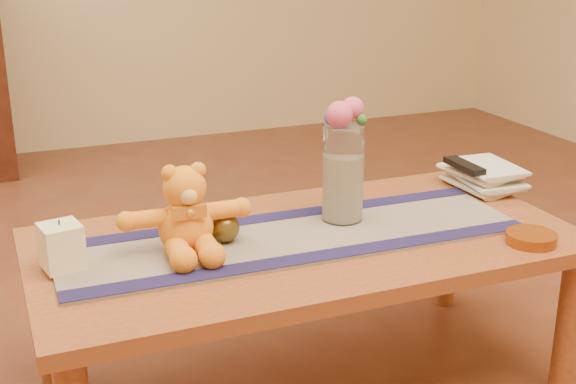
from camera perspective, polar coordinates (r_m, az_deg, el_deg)
name	(u,v)px	position (r m, az deg, el deg)	size (l,w,h in m)	color
coffee_table_top	(306,244)	(2.00, 1.33, -3.89)	(1.40, 0.70, 0.04)	brown
table_leg_fr	(569,326)	(2.21, 20.11, -9.31)	(0.07, 0.07, 0.41)	brown
table_leg_bl	(48,317)	(2.22, -17.39, -8.80)	(0.07, 0.07, 0.41)	brown
table_leg_br	(447,247)	(2.61, 11.71, -3.99)	(0.07, 0.07, 0.41)	brown
persian_runner	(293,237)	(1.98, 0.41, -3.35)	(1.20, 0.35, 0.01)	#211A49
runner_border_near	(316,256)	(1.86, 2.06, -4.80)	(1.20, 0.06, 0.00)	#191540
runner_border_far	(274,216)	(2.11, -1.05, -1.83)	(1.20, 0.06, 0.00)	#191540
teddy_bear	(185,210)	(1.88, -7.63, -1.30)	(0.31, 0.25, 0.21)	orange
pillar_candle	(62,246)	(1.86, -16.44, -3.87)	(0.09, 0.09, 0.11)	#F8EEB7
candle_wick	(59,222)	(1.84, -16.61, -2.17)	(0.00, 0.00, 0.01)	black
glass_vase	(343,174)	(2.05, 4.11, 1.37)	(0.11, 0.11, 0.26)	silver
potpourri_fill	(343,187)	(2.06, 4.08, 0.34)	(0.09, 0.09, 0.18)	beige
rose_left	(339,115)	(1.99, 3.83, 5.75)	(0.07, 0.07, 0.07)	#D34A75
rose_right	(352,108)	(2.02, 4.80, 6.22)	(0.06, 0.06, 0.06)	#D34A75
blue_flower_back	(342,112)	(2.05, 4.03, 5.90)	(0.04, 0.04, 0.04)	#49499F
blue_flower_side	(331,118)	(2.02, 3.19, 5.49)	(0.04, 0.04, 0.04)	#49499F
leaf_sprig	(362,120)	(2.01, 5.48, 5.35)	(0.03, 0.03, 0.03)	#33662D
bronze_ball	(225,227)	(1.94, -4.72, -2.63)	(0.08, 0.08, 0.08)	brown
book_bottom	(460,188)	(2.39, 12.66, 0.28)	(0.17, 0.22, 0.02)	beige
book_lower	(463,182)	(2.38, 12.84, 0.70)	(0.16, 0.22, 0.02)	beige
book_upper	(459,176)	(2.37, 12.56, 1.15)	(0.17, 0.22, 0.02)	beige
book_top	(463,170)	(2.37, 12.86, 1.58)	(0.16, 0.22, 0.02)	beige
tv_remote	(464,166)	(2.36, 12.92, 1.92)	(0.04, 0.16, 0.02)	black
amber_dish	(531,238)	(2.04, 17.58, -3.28)	(0.13, 0.13, 0.03)	#BF5914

